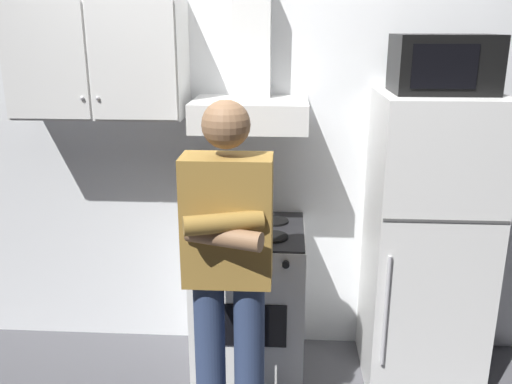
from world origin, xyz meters
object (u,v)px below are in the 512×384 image
object	(u,v)px
stove_oven	(250,300)
refrigerator	(426,244)
microwave	(443,64)
person_standing	(228,270)
upper_cabinet	(99,59)
range_hood	(251,90)

from	to	relation	value
stove_oven	refrigerator	world-z (taller)	refrigerator
microwave	refrigerator	bearing A→B (deg)	-89.10
microwave	person_standing	xyz separation A→B (m)	(-1.00, -0.62, -0.84)
upper_cabinet	microwave	xyz separation A→B (m)	(1.75, -0.11, -0.01)
refrigerator	person_standing	bearing A→B (deg)	-148.77
upper_cabinet	range_hood	bearing A→B (deg)	0.09
range_hood	person_standing	distance (m)	1.01
stove_oven	microwave	size ratio (longest dim) A/B	1.82
upper_cabinet	person_standing	bearing A→B (deg)	-44.26
stove_oven	refrigerator	bearing A→B (deg)	0.04
refrigerator	person_standing	distance (m)	1.17
upper_cabinet	stove_oven	bearing A→B (deg)	-8.90
stove_oven	refrigerator	distance (m)	1.02
upper_cabinet	range_hood	xyz separation A→B (m)	(0.80, 0.00, -0.15)
range_hood	stove_oven	bearing A→B (deg)	-90.00
microwave	person_standing	bearing A→B (deg)	-148.00
refrigerator	microwave	bearing A→B (deg)	90.90
upper_cabinet	refrigerator	xyz separation A→B (m)	(1.75, -0.12, -0.95)
stove_oven	refrigerator	size ratio (longest dim) A/B	0.55
stove_oven	microwave	bearing A→B (deg)	1.15
person_standing	refrigerator	bearing A→B (deg)	31.23
refrigerator	microwave	xyz separation A→B (m)	(-0.00, 0.02, 0.94)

